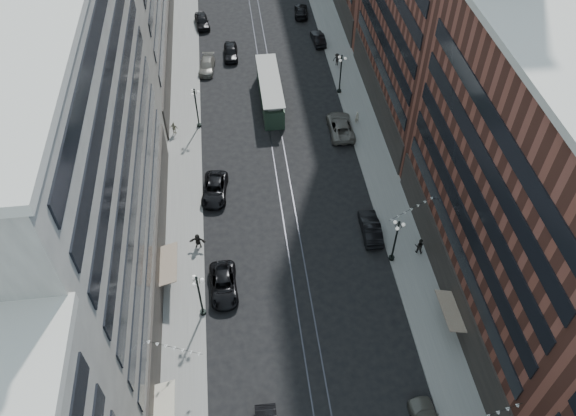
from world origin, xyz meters
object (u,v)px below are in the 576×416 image
pedestrian_7 (419,246)px  pedestrian_8 (357,117)px  car_7 (215,189)px  pedestrian_9 (337,59)px  car_8 (207,66)px  car_9 (202,21)px  car_10 (371,228)px  car_13 (231,52)px  lamppost_sw_mid (196,107)px  streetcar (270,92)px  car_11 (340,126)px  lamppost_se_far (396,239)px  lamppost_sw_far (199,294)px  pedestrian_2 (169,273)px  pedestrian_5 (198,241)px  lamppost_se_mid (341,73)px  car_extra_0 (318,38)px  car_2 (224,285)px  pedestrian_6 (174,128)px  car_12 (301,11)px

pedestrian_7 → pedestrian_8: size_ratio=1.15×
car_7 → pedestrian_9: pedestrian_9 is taller
car_8 → car_9: bearing=99.4°
car_8 → car_10: bearing=-56.4°
car_13 → pedestrian_7: 41.31m
lamppost_sw_mid → pedestrian_9: bearing=30.5°
streetcar → car_8: size_ratio=2.46×
car_8 → pedestrian_7: bearing=-53.1°
streetcar → car_11: size_ratio=1.96×
lamppost_se_far → lamppost_sw_far: bearing=-167.7°
pedestrian_2 → car_10: pedestrian_2 is taller
lamppost_se_far → pedestrian_7: lamppost_se_far is taller
pedestrian_2 → car_8: pedestrian_2 is taller
streetcar → pedestrian_5: size_ratio=6.95×
lamppost_se_far → pedestrian_5: bearing=168.4°
pedestrian_2 → lamppost_se_mid: bearing=68.5°
lamppost_sw_far → car_13: lamppost_sw_far is taller
pedestrian_2 → car_extra_0: pedestrian_2 is taller
car_2 → car_extra_0: bearing=68.6°
car_2 → car_8: car_2 is taller
car_13 → pedestrian_6: size_ratio=2.90×
lamppost_sw_mid → pedestrian_8: (19.34, -1.61, -2.15)m
lamppost_se_far → car_12: bearing=92.5°
lamppost_sw_mid → lamppost_se_far: bearing=-51.3°
car_10 → pedestrian_7: bearing=144.8°
car_12 → pedestrian_8: size_ratio=3.07×
streetcar → pedestrian_2: (-12.19, -26.91, -0.49)m
lamppost_sw_mid → car_7: (1.58, -11.89, -2.33)m
pedestrian_2 → car_13: size_ratio=0.37×
lamppost_sw_mid → car_extra_0: lamppost_sw_mid is taller
pedestrian_2 → pedestrian_8: 30.74m
streetcar → car_13: size_ratio=2.49×
car_2 → car_extra_0: car_2 is taller
lamppost_sw_mid → car_11: (17.05, -2.94, -2.25)m
pedestrian_9 → car_11: bearing=-81.3°
car_8 → car_extra_0: 17.15m
pedestrian_5 → pedestrian_6: pedestrian_5 is taller
lamppost_se_mid → pedestrian_9: bearing=82.5°
lamppost_se_far → lamppost_se_mid: same height
car_10 → pedestrian_9: size_ratio=2.82×
pedestrian_2 → car_10: size_ratio=0.36×
lamppost_se_far → car_extra_0: size_ratio=1.23×
lamppost_sw_far → car_12: bearing=73.0°
lamppost_sw_far → pedestrian_7: size_ratio=3.00×
car_13 → pedestrian_8: size_ratio=3.02×
car_13 → pedestrian_5: size_ratio=2.80×
pedestrian_2 → car_9: size_ratio=0.37×
pedestrian_2 → pedestrian_7: size_ratio=0.97×
streetcar → car_10: streetcar is taller
car_7 → car_11: (15.47, 8.94, 0.08)m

